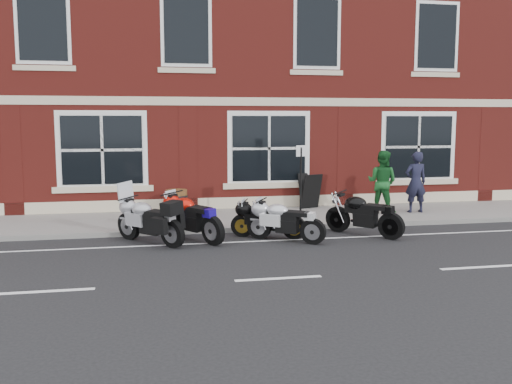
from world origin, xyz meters
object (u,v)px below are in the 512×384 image
moto_sport_black (267,218)px  a_board_sign (310,191)px  pedestrian_left (416,182)px  moto_sport_red (192,216)px  parking_sign (301,178)px  moto_touring_silver (149,219)px  moto_sport_silver (284,220)px  pedestrian_right (382,182)px  barrel_planter (177,202)px  moto_naked_black (363,213)px

moto_sport_black → a_board_sign: 4.25m
pedestrian_left → a_board_sign: size_ratio=1.68×
a_board_sign → moto_sport_red: bearing=-157.1°
moto_sport_red → parking_sign: (2.97, 1.03, 0.73)m
moto_touring_silver → moto_sport_red: 1.02m
moto_sport_red → moto_sport_silver: size_ratio=1.19×
pedestrian_right → barrel_planter: size_ratio=2.56×
moto_sport_silver → parking_sign: bearing=10.1°
a_board_sign → pedestrian_right: bearing=-56.7°
moto_sport_red → moto_sport_silver: moto_sport_red is taller
pedestrian_right → a_board_sign: size_ratio=1.71×
moto_sport_black → parking_sign: (1.17, 1.16, 0.83)m
moto_sport_red → pedestrian_right: bearing=-12.4°
moto_sport_red → moto_sport_silver: 2.21m
moto_sport_silver → barrel_planter: size_ratio=2.29×
parking_sign → moto_naked_black: bearing=-62.8°
moto_naked_black → a_board_sign: a_board_sign is taller
moto_naked_black → moto_sport_black: bearing=137.9°
moto_sport_silver → barrel_planter: (-2.30, 3.70, -0.03)m
moto_naked_black → parking_sign: bearing=94.6°
moto_sport_silver → moto_naked_black: (2.08, 0.30, 0.04)m
pedestrian_right → parking_sign: size_ratio=0.89×
a_board_sign → barrel_planter: size_ratio=1.50×
moto_sport_black → pedestrian_left: size_ratio=0.96×
moto_sport_silver → pedestrian_right: size_ratio=0.89×
moto_sport_red → parking_sign: bearing=-13.5°
moto_naked_black → a_board_sign: size_ratio=1.65×
parking_sign → moto_sport_silver: bearing=-133.1°
moto_sport_silver → parking_sign: parking_sign is taller
moto_sport_black → moto_sport_silver: (0.32, -0.47, 0.03)m
moto_sport_black → pedestrian_right: size_ratio=0.94×
moto_sport_silver → a_board_sign: size_ratio=1.53×
barrel_planter → moto_touring_silver: bearing=-104.3°
moto_sport_black → moto_sport_silver: moto_sport_silver is taller
pedestrian_left → a_board_sign: pedestrian_left is taller
moto_sport_red → moto_sport_black: moto_sport_red is taller
moto_naked_black → pedestrian_left: pedestrian_left is taller
moto_sport_black → parking_sign: size_ratio=0.84×
moto_sport_red → a_board_sign: size_ratio=1.82×
a_board_sign → parking_sign: bearing=-130.5°
moto_sport_black → parking_sign: parking_sign is taller
moto_sport_silver → barrel_planter: moto_sport_silver is taller
moto_touring_silver → moto_sport_black: 2.81m
moto_touring_silver → pedestrian_left: 8.12m
moto_touring_silver → barrel_planter: moto_touring_silver is taller
moto_touring_silver → moto_naked_black: bearing=-42.6°
moto_naked_black → pedestrian_right: bearing=19.2°
pedestrian_right → parking_sign: parking_sign is taller
moto_touring_silver → moto_sport_silver: size_ratio=1.03×
moto_sport_black → pedestrian_left: 5.47m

